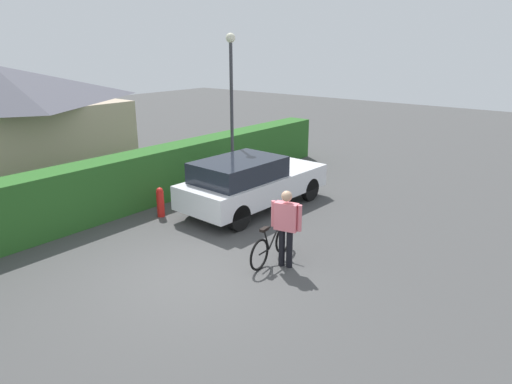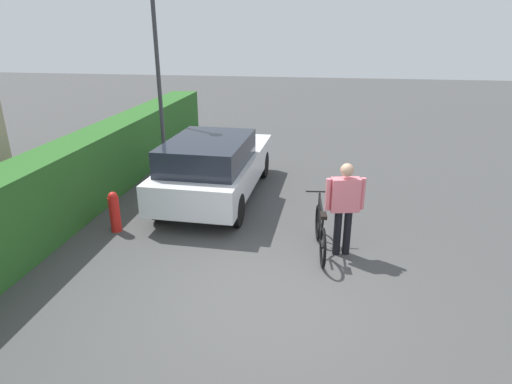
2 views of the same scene
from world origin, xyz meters
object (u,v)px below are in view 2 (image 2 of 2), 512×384
bicycle (320,232)px  fire_hydrant (115,211)px  parked_car_near (215,165)px  street_lamp (157,59)px  person_rider (345,203)px

bicycle → fire_hydrant: size_ratio=2.04×
parked_car_near → bicycle: size_ratio=2.77×
bicycle → parked_car_near: bearing=47.6°
fire_hydrant → street_lamp: bearing=1.0°
person_rider → fire_hydrant: size_ratio=2.04×
person_rider → street_lamp: 5.78m
parked_car_near → person_rider: 3.58m
parked_car_near → person_rider: person_rider is taller
fire_hydrant → person_rider: bearing=-93.4°
person_rider → street_lamp: size_ratio=0.35×
bicycle → street_lamp: size_ratio=0.35×
parked_car_near → street_lamp: bearing=57.9°
person_rider → fire_hydrant: bearing=86.6°
street_lamp → parked_car_near: bearing=-122.1°
parked_car_near → street_lamp: size_ratio=0.97×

